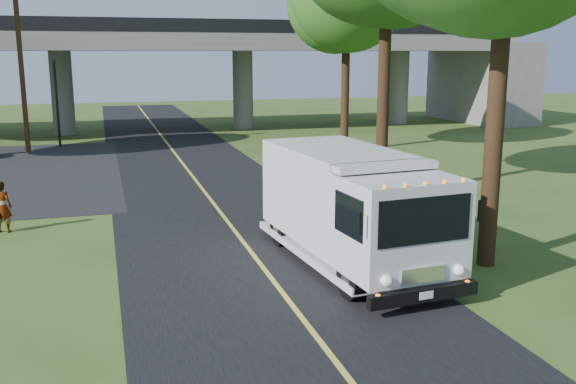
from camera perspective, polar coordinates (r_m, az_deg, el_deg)
name	(u,v)px	position (r m, az deg, el deg)	size (l,w,h in m)	color
ground	(289,302)	(14.02, 0.05, -9.72)	(120.00, 120.00, 0.00)	#34491A
road	(211,201)	(23.37, -6.84, -0.78)	(7.00, 90.00, 0.02)	black
lane_line	(211,200)	(23.37, -6.84, -0.74)	(0.12, 90.00, 0.01)	gold
overpass	(155,64)	(44.64, -11.76, 11.12)	(54.00, 10.00, 7.30)	slate
traffic_signal	(56,90)	(38.61, -19.92, 8.49)	(0.18, 0.22, 5.20)	black
utility_pole	(21,66)	(36.69, -22.63, 10.31)	(1.60, 0.26, 9.00)	#472D19
step_van	(351,205)	(16.02, 5.62, -1.12)	(3.14, 7.04, 2.87)	silver
pedestrian	(2,207)	(20.83, -24.09, -1.22)	(0.57, 0.37, 1.56)	gray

